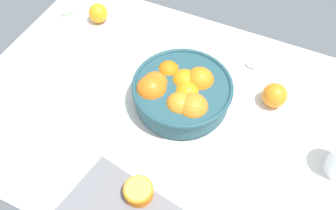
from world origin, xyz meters
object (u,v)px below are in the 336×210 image
object	(u,v)px
fruit_bowl	(180,92)
loose_orange_1	(98,13)
orange_half_0	(139,191)
loose_orange_0	(275,95)
spoon	(240,61)

from	to	relation	value
fruit_bowl	loose_orange_1	world-z (taller)	fruit_bowl
fruit_bowl	loose_orange_1	bearing A→B (deg)	152.25
orange_half_0	loose_orange_0	bearing A→B (deg)	62.52
fruit_bowl	spoon	world-z (taller)	fruit_bowl
spoon	fruit_bowl	bearing A→B (deg)	-114.89
orange_half_0	fruit_bowl	bearing A→B (deg)	94.92
fruit_bowl	loose_orange_0	distance (cm)	26.40
orange_half_0	spoon	size ratio (longest dim) A/B	0.44
fruit_bowl	spoon	bearing A→B (deg)	65.11
fruit_bowl	loose_orange_0	xyz separation A→B (cm)	(23.86, 11.19, -1.57)
fruit_bowl	orange_half_0	xyz separation A→B (cm)	(2.56, -29.75, -1.35)
orange_half_0	spoon	xyz separation A→B (cm)	(7.99, 52.50, -3.28)
orange_half_0	spoon	world-z (taller)	orange_half_0
orange_half_0	loose_orange_1	size ratio (longest dim) A/B	1.06
loose_orange_0	loose_orange_1	distance (cm)	63.99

